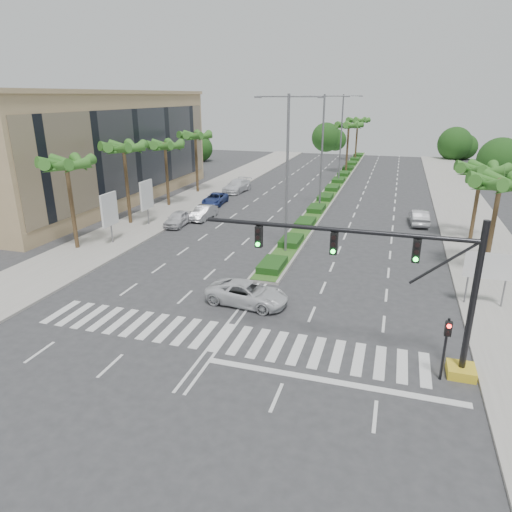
{
  "coord_description": "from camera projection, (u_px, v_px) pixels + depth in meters",
  "views": [
    {
      "loc": [
        7.88,
        -19.47,
        11.9
      ],
      "look_at": [
        0.47,
        4.56,
        3.0
      ],
      "focal_mm": 32.0,
      "sensor_mm": 36.0,
      "label": 1
    }
  ],
  "objects": [
    {
      "name": "palm_right_near",
      "position": [
        500.0,
        186.0,
        30.21
      ],
      "size": [
        4.57,
        4.68,
        7.05
      ],
      "color": "brown",
      "rests_on": "ground"
    },
    {
      "name": "palm_left_end",
      "position": [
        195.0,
        138.0,
        56.62
      ],
      "size": [
        4.57,
        4.68,
        7.75
      ],
      "color": "brown",
      "rests_on": "ground"
    },
    {
      "name": "ground",
      "position": [
        222.0,
        337.0,
        23.7
      ],
      "size": [
        160.0,
        160.0,
        0.0
      ],
      "primitive_type": "plane",
      "color": "#333335",
      "rests_on": "ground"
    },
    {
      "name": "billboard_near",
      "position": [
        109.0,
        210.0,
        37.56
      ],
      "size": [
        0.18,
        2.1,
        4.35
      ],
      "color": "slate",
      "rests_on": "ground"
    },
    {
      "name": "palm_left_far",
      "position": [
        165.0,
        148.0,
        49.54
      ],
      "size": [
        4.57,
        4.68,
        7.35
      ],
      "color": "brown",
      "rests_on": "ground"
    },
    {
      "name": "streetlight_near",
      "position": [
        287.0,
        167.0,
        34.04
      ],
      "size": [
        5.1,
        0.25,
        12.0
      ],
      "color": "slate",
      "rests_on": "ground"
    },
    {
      "name": "car_parked_d",
      "position": [
        237.0,
        186.0,
        58.98
      ],
      "size": [
        2.79,
        5.67,
        1.59
      ],
      "primitive_type": "imported",
      "rotation": [
        0.0,
        0.0,
        -0.11
      ],
      "color": "silver",
      "rests_on": "ground"
    },
    {
      "name": "palm_median_b",
      "position": [
        358.0,
        122.0,
        84.37
      ],
      "size": [
        4.57,
        4.68,
        8.05
      ],
      "color": "brown",
      "rests_on": "ground"
    },
    {
      "name": "footpath_right",
      "position": [
        482.0,
        247.0,
        37.47
      ],
      "size": [
        6.0,
        120.0,
        0.15
      ],
      "primitive_type": "cube",
      "color": "gray",
      "rests_on": "ground"
    },
    {
      "name": "streetlight_mid",
      "position": [
        322.0,
        146.0,
        48.46
      ],
      "size": [
        5.1,
        0.25,
        12.0
      ],
      "color": "slate",
      "rests_on": "ground"
    },
    {
      "name": "median",
      "position": [
        337.0,
        184.0,
        64.21
      ],
      "size": [
        2.2,
        75.0,
        0.2
      ],
      "primitive_type": "cube",
      "color": "gray",
      "rests_on": "ground"
    },
    {
      "name": "billboard_far",
      "position": [
        147.0,
        195.0,
        42.96
      ],
      "size": [
        0.18,
        2.1,
        4.35
      ],
      "color": "slate",
      "rests_on": "ground"
    },
    {
      "name": "direction_sign",
      "position": [
        489.0,
        268.0,
        26.33
      ],
      "size": [
        2.7,
        0.11,
        3.4
      ],
      "color": "slate",
      "rests_on": "ground"
    },
    {
      "name": "car_crossing",
      "position": [
        247.0,
        293.0,
        27.27
      ],
      "size": [
        5.18,
        2.82,
        1.38
      ],
      "primitive_type": "imported",
      "rotation": [
        0.0,
        0.0,
        1.46
      ],
      "color": "silver",
      "rests_on": "ground"
    },
    {
      "name": "pedestrian_signal",
      "position": [
        446.0,
        339.0,
        19.47
      ],
      "size": [
        0.28,
        0.36,
        3.0
      ],
      "color": "black",
      "rests_on": "ground"
    },
    {
      "name": "car_parked_b",
      "position": [
        203.0,
        213.0,
        46.04
      ],
      "size": [
        1.58,
        4.18,
        1.36
      ],
      "primitive_type": "imported",
      "rotation": [
        0.0,
        0.0,
        -0.03
      ],
      "color": "#ADADB2",
      "rests_on": "ground"
    },
    {
      "name": "palm_left_near",
      "position": [
        66.0,
        167.0,
        35.07
      ],
      "size": [
        4.57,
        4.68,
        7.55
      ],
      "color": "brown",
      "rests_on": "ground"
    },
    {
      "name": "footpath_left",
      "position": [
        153.0,
        219.0,
        45.92
      ],
      "size": [
        6.0,
        120.0,
        0.15
      ],
      "primitive_type": "cube",
      "color": "gray",
      "rests_on": "ground"
    },
    {
      "name": "median_grass",
      "position": [
        337.0,
        183.0,
        64.17
      ],
      "size": [
        1.8,
        75.0,
        0.04
      ],
      "primitive_type": "cube",
      "color": "#2D511B",
      "rests_on": "median"
    },
    {
      "name": "signal_gantry",
      "position": [
        417.0,
        299.0,
        19.97
      ],
      "size": [
        12.6,
        1.2,
        7.2
      ],
      "color": "gold",
      "rests_on": "ground"
    },
    {
      "name": "palm_median_a",
      "position": [
        349.0,
        127.0,
        70.85
      ],
      "size": [
        4.57,
        4.68,
        8.05
      ],
      "color": "brown",
      "rests_on": "ground"
    },
    {
      "name": "palm_right_far",
      "position": [
        481.0,
        172.0,
        37.52
      ],
      "size": [
        4.57,
        4.68,
        6.75
      ],
      "color": "brown",
      "rests_on": "ground"
    },
    {
      "name": "streetlight_far",
      "position": [
        341.0,
        134.0,
        62.87
      ],
      "size": [
        5.1,
        0.25,
        12.0
      ],
      "color": "slate",
      "rests_on": "ground"
    },
    {
      "name": "palm_left_mid",
      "position": [
        124.0,
        150.0,
        42.14
      ],
      "size": [
        4.57,
        4.68,
        7.95
      ],
      "color": "brown",
      "rests_on": "ground"
    },
    {
      "name": "car_parked_a",
      "position": [
        178.0,
        219.0,
        43.73
      ],
      "size": [
        1.84,
        4.16,
        1.39
      ],
      "primitive_type": "imported",
      "rotation": [
        0.0,
        0.0,
        0.05
      ],
      "color": "silver",
      "rests_on": "ground"
    },
    {
      "name": "car_right",
      "position": [
        419.0,
        217.0,
        44.19
      ],
      "size": [
        1.89,
        4.6,
        1.48
      ],
      "primitive_type": "imported",
      "rotation": [
        0.0,
        0.0,
        3.21
      ],
      "color": "#A4A3A8",
      "rests_on": "ground"
    },
    {
      "name": "building",
      "position": [
        91.0,
        149.0,
        52.35
      ],
      "size": [
        12.0,
        36.0,
        12.0
      ],
      "primitive_type": "cube",
      "color": "tan",
      "rests_on": "ground"
    },
    {
      "name": "car_parked_c",
      "position": [
        215.0,
        199.0,
        52.32
      ],
      "size": [
        2.44,
        4.73,
        1.28
      ],
      "primitive_type": "imported",
      "rotation": [
        0.0,
        0.0,
        0.07
      ],
      "color": "navy",
      "rests_on": "ground"
    }
  ]
}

